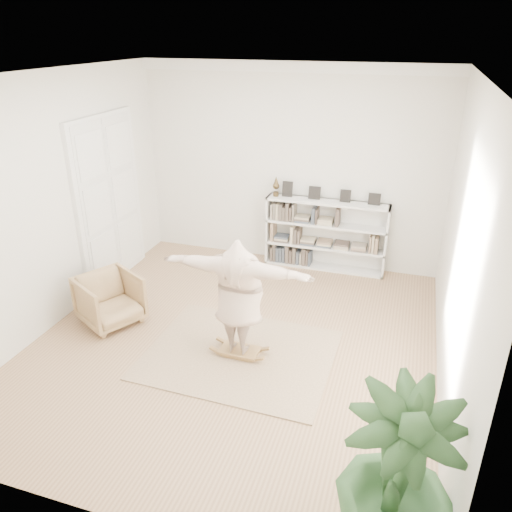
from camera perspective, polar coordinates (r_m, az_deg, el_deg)
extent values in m
plane|color=#8D6748|center=(7.24, -2.44, -9.75)|extent=(6.00, 6.00, 0.00)
plane|color=silver|center=(9.14, 3.90, 10.07)|extent=(5.50, 0.00, 5.50)
plane|color=silver|center=(4.05, -17.86, -11.07)|extent=(5.50, 0.00, 5.50)
plane|color=silver|center=(7.76, -22.24, 5.62)|extent=(0.00, 6.00, 6.00)
plane|color=silver|center=(6.08, 22.38, 0.57)|extent=(0.00, 6.00, 6.00)
plane|color=white|center=(6.00, -3.09, 19.94)|extent=(6.00, 6.00, 0.00)
cube|color=white|center=(8.81, 4.13, 20.80)|extent=(5.50, 0.12, 0.18)
cube|color=white|center=(8.83, -16.44, 5.89)|extent=(0.08, 1.78, 2.92)
cube|color=silver|center=(8.51, -17.78, 5.02)|extent=(0.06, 0.78, 2.80)
cube|color=silver|center=(9.14, -14.98, 6.67)|extent=(0.06, 0.78, 2.80)
cube|color=silver|center=(9.40, 1.46, 3.16)|extent=(0.04, 0.35, 1.30)
cube|color=silver|center=(9.08, 14.65, 1.53)|extent=(0.04, 0.35, 1.30)
cube|color=silver|center=(9.32, 8.12, 2.72)|extent=(2.20, 0.04, 1.30)
cube|color=silver|center=(9.43, 7.72, -1.17)|extent=(2.20, 0.35, 0.04)
cube|color=silver|center=(9.26, 7.86, 1.11)|extent=(2.20, 0.35, 0.04)
cube|color=silver|center=(9.10, 8.02, 3.60)|extent=(2.20, 0.35, 0.04)
cube|color=silver|center=(8.96, 8.17, 6.11)|extent=(2.20, 0.35, 0.04)
cube|color=black|center=(9.11, 3.61, 7.54)|extent=(0.18, 0.07, 0.24)
cube|color=black|center=(9.01, 6.71, 7.22)|extent=(0.18, 0.07, 0.24)
cube|color=black|center=(8.93, 10.19, 6.83)|extent=(0.18, 0.07, 0.24)
cube|color=black|center=(8.88, 13.39, 6.46)|extent=(0.18, 0.07, 0.24)
imported|color=tan|center=(7.81, -16.36, -4.82)|extent=(1.12, 1.12, 0.76)
cube|color=tan|center=(6.97, -1.88, -11.17)|extent=(2.54, 2.05, 0.02)
cube|color=olive|center=(6.93, -1.88, -10.70)|extent=(0.54, 0.33, 0.03)
cube|color=olive|center=(6.96, -1.88, -10.96)|extent=(0.37, 0.06, 0.04)
cube|color=olive|center=(6.96, -1.88, -10.96)|extent=(0.37, 0.06, 0.04)
cube|color=olive|center=(6.93, -1.88, -10.70)|extent=(0.21, 0.06, 0.11)
cube|color=olive|center=(6.93, -1.88, -10.70)|extent=(0.21, 0.06, 0.11)
imported|color=#CAAC97|center=(6.47, -1.99, -4.40)|extent=(2.02, 0.58, 1.63)
imported|color=#2B5229|center=(4.46, 15.70, -23.39)|extent=(1.05, 1.05, 1.67)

